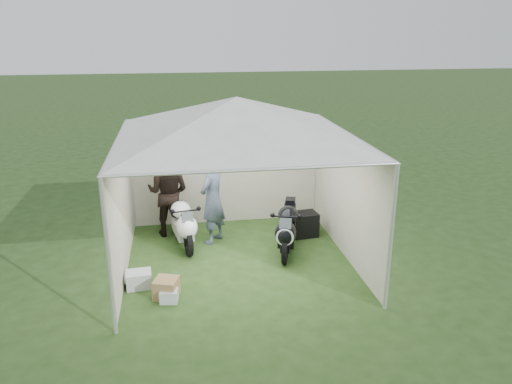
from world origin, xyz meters
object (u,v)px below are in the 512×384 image
paddock_stand (290,228)px  equipment_box (305,224)px  crate_1 (166,288)px  canopy_tent (237,122)px  motorcycle_black (287,227)px  person_dark_jacket (168,192)px  crate_0 (139,279)px  motorcycle_white (183,222)px  person_blue_jacket (213,199)px  crate_2 (169,296)px

paddock_stand → equipment_box: (0.28, -0.10, 0.12)m
equipment_box → crate_1: (-2.79, -2.05, -0.09)m
paddock_stand → canopy_tent: bearing=-140.2°
motorcycle_black → person_dark_jacket: size_ratio=0.95×
motorcycle_black → crate_0: motorcycle_black is taller
equipment_box → crate_0: equipment_box is taller
motorcycle_white → crate_0: (-0.77, -1.59, -0.35)m
equipment_box → person_dark_jacket: bearing=168.9°
motorcycle_white → crate_0: size_ratio=4.30×
equipment_box → crate_0: 3.64m
paddock_stand → crate_0: crate_0 is taller
canopy_tent → person_blue_jacket: size_ratio=3.14×
equipment_box → crate_0: bearing=-153.0°
person_dark_jacket → crate_2: size_ratio=6.72×
equipment_box → paddock_stand: bearing=160.0°
crate_1 → crate_0: bearing=138.1°
person_blue_jacket → equipment_box: bearing=126.6°
equipment_box → crate_2: (-2.75, -2.20, -0.15)m
motorcycle_black → crate_1: motorcycle_black is taller
paddock_stand → crate_0: 3.44m
person_blue_jacket → equipment_box: size_ratio=3.63×
crate_0 → person_dark_jacket: bearing=76.9°
crate_0 → canopy_tent: bearing=23.1°
crate_1 → crate_2: size_ratio=1.31×
canopy_tent → paddock_stand: bearing=39.8°
person_blue_jacket → crate_1: (-0.92, -2.06, -0.74)m
paddock_stand → crate_1: size_ratio=0.97×
paddock_stand → person_dark_jacket: (-2.45, 0.43, 0.78)m
person_dark_jacket → person_blue_jacket: person_dark_jacket is taller
person_blue_jacket → crate_1: size_ratio=5.08×
motorcycle_white → person_blue_jacket: size_ratio=0.97×
canopy_tent → equipment_box: bearing=31.2°
motorcycle_white → paddock_stand: size_ratio=5.09×
motorcycle_black → paddock_stand: size_ratio=5.02×
person_blue_jacket → crate_0: size_ratio=4.42×
person_dark_jacket → equipment_box: 2.86m
canopy_tent → crate_2: size_ratio=20.88×
canopy_tent → crate_1: (-1.30, -1.15, -2.42)m
person_dark_jacket → crate_0: (-0.51, -2.18, -0.77)m
motorcycle_white → crate_2: (-0.27, -2.15, -0.39)m
paddock_stand → equipment_box: bearing=-20.0°
motorcycle_white → motorcycle_black: motorcycle_black is taller
person_dark_jacket → crate_1: bearing=108.5°
motorcycle_black → person_blue_jacket: person_blue_jacket is taller
person_dark_jacket → motorcycle_black: bearing=171.1°
crate_1 → motorcycle_white: bearing=81.1°
equipment_box → motorcycle_white: bearing=-178.7°
motorcycle_black → paddock_stand: motorcycle_black is taller
motorcycle_black → crate_2: bearing=-128.7°
motorcycle_black → crate_2: motorcycle_black is taller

